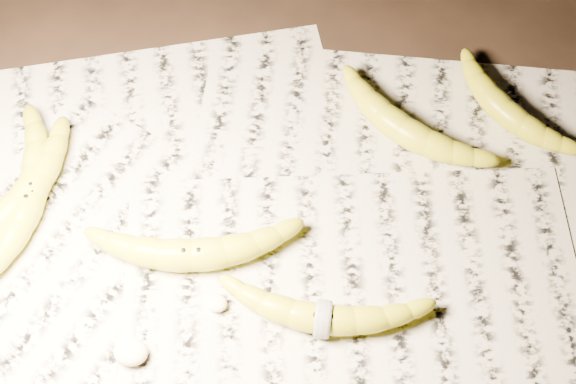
# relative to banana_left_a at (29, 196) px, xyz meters

# --- Properties ---
(ground) EXTENTS (3.00, 3.00, 0.00)m
(ground) POSITION_rel_banana_left_a_xyz_m (0.29, 0.00, -0.03)
(ground) COLOR black
(ground) RESTS_ON ground
(newspaper_patch) EXTENTS (0.90, 0.70, 0.01)m
(newspaper_patch) POSITION_rel_banana_left_a_xyz_m (0.27, -0.01, -0.02)
(newspaper_patch) COLOR #B6B19C
(newspaper_patch) RESTS_ON ground
(banana_left_a) EXTENTS (0.07, 0.23, 0.04)m
(banana_left_a) POSITION_rel_banana_left_a_xyz_m (0.00, 0.00, 0.00)
(banana_left_a) COLOR gold
(banana_left_a) RESTS_ON newspaper_patch
(banana_left_b) EXTENTS (0.14, 0.22, 0.04)m
(banana_left_b) POSITION_rel_banana_left_a_xyz_m (-0.01, -0.01, 0.00)
(banana_left_b) COLOR gold
(banana_left_b) RESTS_ON newspaper_patch
(banana_center) EXTENTS (0.23, 0.11, 0.04)m
(banana_center) POSITION_rel_banana_left_a_xyz_m (0.22, -0.05, 0.00)
(banana_center) COLOR gold
(banana_center) RESTS_ON newspaper_patch
(banana_taped) EXTENTS (0.22, 0.07, 0.04)m
(banana_taped) POSITION_rel_banana_left_a_xyz_m (0.38, -0.10, -0.00)
(banana_taped) COLOR gold
(banana_taped) RESTS_ON newspaper_patch
(banana_upper_a) EXTENTS (0.21, 0.16, 0.04)m
(banana_upper_a) POSITION_rel_banana_left_a_xyz_m (0.45, 0.17, -0.00)
(banana_upper_a) COLOR gold
(banana_upper_a) RESTS_ON newspaper_patch
(banana_upper_b) EXTENTS (0.17, 0.16, 0.04)m
(banana_upper_b) POSITION_rel_banana_left_a_xyz_m (0.58, 0.23, -0.00)
(banana_upper_b) COLOR gold
(banana_upper_b) RESTS_ON newspaper_patch
(measuring_tape) EXTENTS (0.01, 0.05, 0.05)m
(measuring_tape) POSITION_rel_banana_left_a_xyz_m (0.38, -0.10, -0.00)
(measuring_tape) COLOR white
(measuring_tape) RESTS_ON newspaper_patch
(flesh_chunk_a) EXTENTS (0.04, 0.03, 0.02)m
(flesh_chunk_a) POSITION_rel_banana_left_a_xyz_m (0.17, -0.17, -0.01)
(flesh_chunk_a) COLOR beige
(flesh_chunk_a) RESTS_ON newspaper_patch
(flesh_chunk_c) EXTENTS (0.03, 0.02, 0.02)m
(flesh_chunk_c) POSITION_rel_banana_left_a_xyz_m (0.26, -0.10, -0.01)
(flesh_chunk_c) COLOR beige
(flesh_chunk_c) RESTS_ON newspaper_patch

